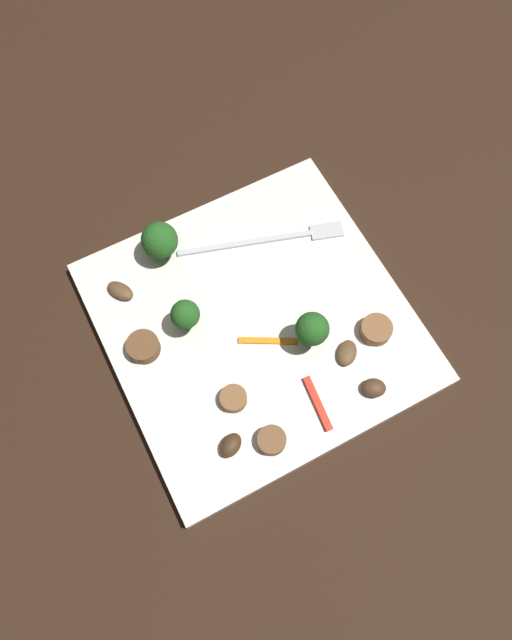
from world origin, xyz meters
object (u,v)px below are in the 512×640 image
mushroom_0 (231,445)px  mushroom_2 (120,291)px  broccoli_floret_2 (312,329)px  mushroom_3 (347,353)px  broccoli_floret_0 (160,241)px  sausage_slice_2 (376,330)px  pepper_strip_0 (318,403)px  sausage_slice_0 (272,440)px  pepper_strip_1 (267,342)px  broccoli_floret_1 (185,315)px  sausage_slice_3 (233,399)px  sausage_slice_1 (143,347)px  plate (256,323)px  fork (274,239)px  mushroom_1 (374,388)px

mushroom_0 → mushroom_2: size_ratio=0.82×
broccoli_floret_2 → mushroom_3: bearing=-48.8°
broccoli_floret_0 → sausage_slice_2: size_ratio=1.56×
sausage_slice_2 → pepper_strip_0: 0.10m
sausage_slice_0 → pepper_strip_1: 0.10m
mushroom_0 → pepper_strip_0: bearing=-1.5°
mushroom_2 → broccoli_floret_1: bearing=-55.0°
sausage_slice_2 → sausage_slice_3: 0.16m
sausage_slice_0 → pepper_strip_1: size_ratio=0.46×
sausage_slice_2 → mushroom_2: sausage_slice_2 is taller
sausage_slice_1 → pepper_strip_1: 0.12m
mushroom_3 → sausage_slice_1: bearing=150.8°
mushroom_2 → sausage_slice_2: bearing=-37.2°
pepper_strip_1 → mushroom_2: bearing=132.4°
sausage_slice_2 → pepper_strip_0: sausage_slice_2 is taller
mushroom_0 → broccoli_floret_0: bearing=82.5°
plate → mushroom_3: (0.06, -0.07, 0.01)m
broccoli_floret_1 → mushroom_3: broccoli_floret_1 is taller
sausage_slice_2 → pepper_strip_0: bearing=-157.1°
broccoli_floret_0 → sausage_slice_1: bearing=-124.5°
mushroom_3 → mushroom_0: bearing=-168.9°
broccoli_floret_2 → sausage_slice_0: 0.11m
broccoli_floret_2 → mushroom_0: (-0.12, -0.06, -0.03)m
fork → broccoli_floret_2: 0.12m
broccoli_floret_1 → mushroom_0: size_ratio=1.83×
sausage_slice_2 → mushroom_1: (-0.03, -0.05, -0.00)m
mushroom_2 → mushroom_3: mushroom_2 is taller
mushroom_2 → fork: bearing=-6.1°
broccoli_floret_0 → sausage_slice_0: 0.23m
fork → broccoli_floret_2: (-0.02, -0.12, 0.03)m
broccoli_floret_2 → sausage_slice_3: broccoli_floret_2 is taller
mushroom_1 → mushroom_3: 0.04m
sausage_slice_3 → mushroom_0: bearing=-120.0°
broccoli_floret_2 → sausage_slice_3: bearing=-168.7°
fork → sausage_slice_3: bearing=-113.0°
fork → mushroom_3: 0.15m
broccoli_floret_2 → sausage_slice_1: broccoli_floret_2 is taller
mushroom_1 → mushroom_0: bearing=174.2°
broccoli_floret_0 → sausage_slice_2: broccoli_floret_0 is taller
broccoli_floret_0 → mushroom_0: bearing=-97.5°
sausage_slice_3 → mushroom_0: 0.04m
fork → plate: bearing=-111.6°
broccoli_floret_0 → sausage_slice_0: size_ratio=1.80×
fork → sausage_slice_2: size_ratio=5.55×
sausage_slice_3 → mushroom_1: size_ratio=1.12×
broccoli_floret_1 → pepper_strip_0: broccoli_floret_1 is taller
plate → sausage_slice_2: sausage_slice_2 is taller
mushroom_0 → pepper_strip_0: (0.09, -0.00, -0.00)m
mushroom_2 → mushroom_3: 0.24m
broccoli_floret_1 → mushroom_1: broccoli_floret_1 is taller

